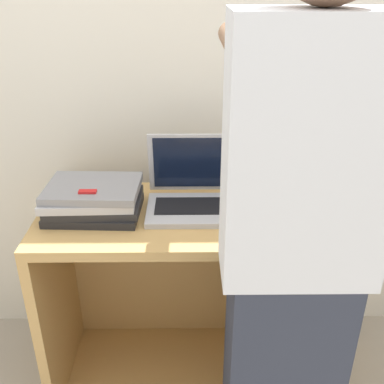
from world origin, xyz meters
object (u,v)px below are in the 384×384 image
(laptop_open, at_px, (192,194))
(person, at_px, (294,258))
(laptop_stack_left, at_px, (93,199))
(laptop_stack_right, at_px, (291,198))

(laptop_open, distance_m, person, 0.54)
(person, bearing_deg, laptop_open, 120.83)
(laptop_stack_left, xyz_separation_m, laptop_stack_right, (0.71, -0.00, 0.00))
(laptop_open, height_order, person, person)
(laptop_stack_left, relative_size, laptop_stack_right, 0.99)
(laptop_open, height_order, laptop_stack_right, laptop_open)
(person, bearing_deg, laptop_stack_right, 78.98)
(laptop_stack_right, height_order, person, person)
(laptop_open, bearing_deg, laptop_stack_right, -7.54)
(laptop_stack_left, height_order, person, person)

